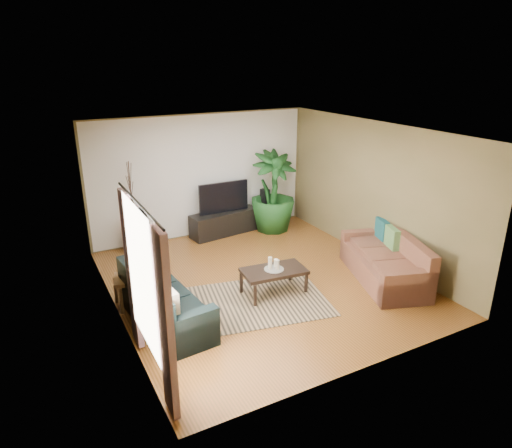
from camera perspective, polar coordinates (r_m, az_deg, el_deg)
floor at (r=8.28m, az=0.65°, el=-7.26°), size 5.50×5.50×0.00m
ceiling at (r=7.43m, az=0.74°, el=11.54°), size 5.50×5.50×0.00m
wall_back at (r=10.15m, az=-6.80°, el=5.99°), size 5.00×0.00×5.00m
wall_front at (r=5.68m, az=14.20°, el=-6.25°), size 5.00×0.00×5.00m
wall_left at (r=6.98m, az=-17.64°, el=-1.52°), size 0.00×5.50×5.50m
wall_right at (r=9.17m, az=14.58°, el=3.91°), size 0.00×5.50×5.50m
backwall_panel at (r=10.15m, az=-6.78°, el=5.98°), size 4.90×0.00×4.90m
window_pane at (r=5.52m, az=-14.21°, el=-6.48°), size 0.00×1.80×1.80m
curtain_near at (r=5.01m, az=-11.19°, el=-12.42°), size 0.08×0.35×2.20m
curtain_far at (r=6.30m, az=-15.30°, el=-5.65°), size 0.08×0.35×2.20m
curtain_rod at (r=5.20m, az=-14.52°, el=2.54°), size 0.03×1.90×0.03m
sofa_left at (r=7.03m, az=-11.26°, el=-9.11°), size 0.99×1.97×0.85m
sofa_right at (r=8.52m, az=15.74°, el=-4.08°), size 1.54×2.24×0.85m
area_rug at (r=7.66m, az=0.10°, el=-9.64°), size 2.56×2.04×0.01m
coffee_table at (r=7.84m, az=2.24°, el=-7.14°), size 1.12×0.69×0.44m
candle_tray at (r=7.74m, az=2.26°, el=-5.65°), size 0.33×0.33×0.01m
candle_tall at (r=7.69m, az=1.77°, el=-4.89°), size 0.07×0.07×0.21m
candle_mid at (r=7.69m, az=2.68°, el=-5.10°), size 0.07×0.07×0.17m
candle_short at (r=7.79m, az=2.49°, el=-4.87°), size 0.07×0.07×0.14m
tv_stand at (r=10.40m, az=-3.98°, el=0.16°), size 1.63×0.68×0.53m
television at (r=10.21m, az=-4.06°, el=3.36°), size 1.16×0.06×0.69m
speaker_left at (r=9.44m, az=-13.97°, el=-1.02°), size 0.18×0.20×1.00m
speaker_right at (r=10.78m, az=1.10°, el=2.03°), size 0.17×0.19×0.92m
potted_plant at (r=10.42m, az=2.11°, el=4.05°), size 1.05×1.05×1.84m
plant_pot at (r=10.67m, az=2.06°, el=-0.02°), size 0.34×0.34×0.26m
pedestal at (r=9.84m, az=-14.79°, el=-2.15°), size 0.44×0.44×0.38m
vase at (r=9.71m, az=-14.98°, el=-0.17°), size 0.35×0.35×0.48m
side_table at (r=7.72m, az=-15.37°, el=-8.08°), size 0.58×0.58×0.51m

